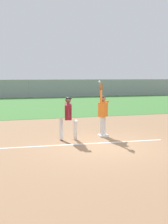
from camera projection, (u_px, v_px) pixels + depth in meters
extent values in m
plane|color=#936D4C|center=(105.00, 146.00, 10.38)|extent=(78.56, 78.56, 0.00)
cube|color=#3D7533|center=(40.00, 104.00, 26.32)|extent=(43.35, 18.57, 0.01)
cube|color=white|center=(6.00, 148.00, 10.14)|extent=(11.98, 0.87, 0.01)
cube|color=white|center=(103.00, 135.00, 12.14)|extent=(0.39, 0.39, 0.08)
cylinder|color=silver|center=(104.00, 126.00, 12.22)|extent=(0.21, 0.21, 0.85)
cylinder|color=silver|center=(102.00, 127.00, 12.04)|extent=(0.21, 0.21, 0.85)
cube|color=orange|center=(103.00, 109.00, 12.04)|extent=(0.49, 0.50, 0.60)
sphere|color=#8C6647|center=(103.00, 99.00, 11.99)|extent=(0.33, 0.33, 0.23)
cube|color=black|center=(102.00, 97.00, 11.99)|extent=(0.30, 0.30, 0.05)
cylinder|color=orange|center=(101.00, 95.00, 11.78)|extent=(0.13, 0.13, 0.62)
cylinder|color=orange|center=(105.00, 102.00, 12.20)|extent=(0.50, 0.51, 0.09)
ellipsoid|color=brown|center=(101.00, 86.00, 11.73)|extent=(0.30, 0.30, 0.32)
cylinder|color=white|center=(75.00, 130.00, 11.36)|extent=(0.24, 0.45, 0.85)
cylinder|color=white|center=(61.00, 129.00, 11.47)|extent=(0.24, 0.45, 0.85)
cube|color=maroon|center=(68.00, 111.00, 11.32)|extent=(0.36, 0.57, 0.66)
sphere|color=brown|center=(68.00, 100.00, 11.27)|extent=(0.27, 0.27, 0.23)
cube|color=black|center=(69.00, 98.00, 11.26)|extent=(0.26, 0.24, 0.05)
cylinder|color=maroon|center=(68.00, 109.00, 11.53)|extent=(0.17, 0.41, 0.58)
cylinder|color=maroon|center=(68.00, 110.00, 11.10)|extent=(0.17, 0.41, 0.58)
sphere|color=white|center=(99.00, 82.00, 11.64)|extent=(0.07, 0.07, 0.07)
cube|color=#93999E|center=(29.00, 89.00, 35.01)|extent=(43.35, 0.06, 2.15)
cylinder|color=yellow|center=(28.00, 80.00, 34.88)|extent=(43.35, 0.06, 0.06)
cylinder|color=gray|center=(29.00, 89.00, 35.01)|extent=(0.08, 0.08, 2.15)
cylinder|color=gray|center=(111.00, 88.00, 38.13)|extent=(0.08, 0.08, 2.15)
cube|color=tan|center=(12.00, 92.00, 37.83)|extent=(4.58, 2.37, 0.55)
cube|color=#2D333D|center=(12.00, 88.00, 37.77)|extent=(2.38, 1.98, 0.40)
cylinder|color=black|center=(22.00, 93.00, 39.29)|extent=(0.62, 0.28, 0.60)
cylinder|color=black|center=(24.00, 94.00, 37.56)|extent=(0.62, 0.28, 0.60)
cylinder|color=black|center=(0.00, 94.00, 38.16)|extent=(0.62, 0.28, 0.60)
cylinder|color=black|center=(2.00, 95.00, 36.43)|extent=(0.62, 0.28, 0.60)
cube|color=black|center=(46.00, 91.00, 39.24)|extent=(4.54, 2.26, 0.55)
cube|color=#2D333D|center=(46.00, 88.00, 39.18)|extent=(2.34, 1.92, 0.40)
cylinder|color=black|center=(55.00, 93.00, 40.50)|extent=(0.62, 0.27, 0.60)
cylinder|color=black|center=(57.00, 94.00, 38.65)|extent=(0.62, 0.27, 0.60)
cylinder|color=black|center=(35.00, 93.00, 39.89)|extent=(0.62, 0.27, 0.60)
cylinder|color=black|center=(35.00, 94.00, 38.05)|extent=(0.62, 0.27, 0.60)
cube|color=white|center=(81.00, 91.00, 40.12)|extent=(4.59, 2.41, 0.55)
cube|color=#2D333D|center=(81.00, 88.00, 40.06)|extent=(2.39, 2.00, 0.40)
cylinder|color=black|center=(89.00, 92.00, 41.33)|extent=(0.62, 0.29, 0.60)
cylinder|color=black|center=(92.00, 93.00, 39.47)|extent=(0.62, 0.29, 0.60)
cylinder|color=black|center=(69.00, 93.00, 40.83)|extent=(0.62, 0.29, 0.60)
cylinder|color=black|center=(71.00, 93.00, 38.97)|extent=(0.62, 0.29, 0.60)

